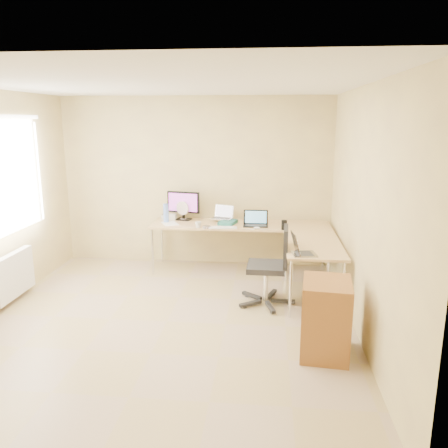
# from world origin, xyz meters

# --- Properties ---
(floor) EXTENTS (4.50, 4.50, 0.00)m
(floor) POSITION_xyz_m (0.00, 0.00, 0.00)
(floor) COLOR tan
(floor) RESTS_ON ground
(ceiling) EXTENTS (4.50, 4.50, 0.00)m
(ceiling) POSITION_xyz_m (0.00, 0.00, 2.60)
(ceiling) COLOR white
(ceiling) RESTS_ON ground
(wall_back) EXTENTS (4.50, 0.00, 4.50)m
(wall_back) POSITION_xyz_m (0.00, 2.25, 1.30)
(wall_back) COLOR #D8C57A
(wall_back) RESTS_ON ground
(wall_front) EXTENTS (4.50, 0.00, 4.50)m
(wall_front) POSITION_xyz_m (0.00, -2.25, 1.30)
(wall_front) COLOR #D8C57A
(wall_front) RESTS_ON ground
(wall_right) EXTENTS (0.00, 4.50, 4.50)m
(wall_right) POSITION_xyz_m (2.10, 0.00, 1.30)
(wall_right) COLOR #D8C57A
(wall_right) RESTS_ON ground
(desk_main) EXTENTS (2.65, 0.70, 0.73)m
(desk_main) POSITION_xyz_m (0.72, 1.85, 0.36)
(desk_main) COLOR tan
(desk_main) RESTS_ON ground
(desk_return) EXTENTS (0.70, 1.30, 0.73)m
(desk_return) POSITION_xyz_m (1.70, 0.85, 0.36)
(desk_return) COLOR tan
(desk_return) RESTS_ON ground
(monitor) EXTENTS (0.54, 0.27, 0.44)m
(monitor) POSITION_xyz_m (-0.17, 2.05, 0.95)
(monitor) COLOR black
(monitor) RESTS_ON desk_main
(book_stack) EXTENTS (0.29, 0.34, 0.05)m
(book_stack) POSITION_xyz_m (0.54, 1.83, 0.75)
(book_stack) COLOR #216963
(book_stack) RESTS_ON desk_main
(laptop_center) EXTENTS (0.36, 0.31, 0.20)m
(laptop_center) POSITION_xyz_m (0.44, 1.96, 0.88)
(laptop_center) COLOR #A8A9AD
(laptop_center) RESTS_ON desk_main
(laptop_black) EXTENTS (0.36, 0.27, 0.22)m
(laptop_black) POSITION_xyz_m (0.95, 1.74, 0.84)
(laptop_black) COLOR black
(laptop_black) RESTS_ON desk_main
(keyboard) EXTENTS (0.41, 0.16, 0.02)m
(keyboard) POSITION_xyz_m (0.49, 1.55, 0.74)
(keyboard) COLOR silver
(keyboard) RESTS_ON desk_main
(mouse) EXTENTS (0.09, 0.06, 0.03)m
(mouse) POSITION_xyz_m (0.97, 1.55, 0.75)
(mouse) COLOR silver
(mouse) RESTS_ON desk_main
(mug) EXTENTS (0.11, 0.11, 0.09)m
(mug) POSITION_xyz_m (0.13, 1.55, 0.77)
(mug) COLOR silver
(mug) RESTS_ON desk_main
(cd_stack) EXTENTS (0.14, 0.14, 0.03)m
(cd_stack) POSITION_xyz_m (0.26, 1.55, 0.74)
(cd_stack) COLOR silver
(cd_stack) RESTS_ON desk_main
(water_bottle) EXTENTS (0.09, 0.09, 0.28)m
(water_bottle) POSITION_xyz_m (-0.40, 1.85, 0.87)
(water_bottle) COLOR #5F83D9
(water_bottle) RESTS_ON desk_main
(papers) EXTENTS (0.32, 0.36, 0.01)m
(papers) POSITION_xyz_m (-0.33, 1.77, 0.73)
(papers) COLOR white
(papers) RESTS_ON desk_main
(white_box) EXTENTS (0.23, 0.17, 0.08)m
(white_box) POSITION_xyz_m (-0.40, 2.05, 0.77)
(white_box) COLOR silver
(white_box) RESTS_ON desk_main
(desk_fan) EXTENTS (0.28, 0.28, 0.27)m
(desk_fan) POSITION_xyz_m (-0.18, 2.05, 0.87)
(desk_fan) COLOR beige
(desk_fan) RESTS_ON desk_main
(black_cup) EXTENTS (0.09, 0.09, 0.14)m
(black_cup) POSITION_xyz_m (1.36, 1.55, 0.80)
(black_cup) COLOR black
(black_cup) RESTS_ON desk_main
(laptop_return) EXTENTS (0.35, 0.30, 0.21)m
(laptop_return) POSITION_xyz_m (1.55, 0.37, 0.84)
(laptop_return) COLOR #A9A9A9
(laptop_return) RESTS_ON desk_return
(office_chair) EXTENTS (0.62, 0.62, 1.00)m
(office_chair) POSITION_xyz_m (1.12, 0.63, 0.50)
(office_chair) COLOR black
(office_chair) RESTS_ON ground
(cabinet) EXTENTS (0.51, 0.61, 0.78)m
(cabinet) POSITION_xyz_m (1.70, -0.55, 0.36)
(cabinet) COLOR #A06F2F
(cabinet) RESTS_ON ground
(radiator) EXTENTS (0.09, 0.80, 0.55)m
(radiator) POSITION_xyz_m (-2.03, 0.40, 0.35)
(radiator) COLOR white
(radiator) RESTS_ON ground
(window) EXTENTS (0.10, 1.80, 1.40)m
(window) POSITION_xyz_m (-2.05, 0.40, 1.55)
(window) COLOR white
(window) RESTS_ON wall_left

